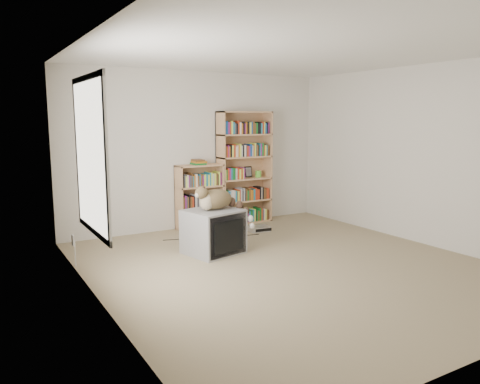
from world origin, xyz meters
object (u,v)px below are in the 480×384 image
crt_tv (213,232)px  bookcase_short (199,199)px  bookcase_tall (244,171)px  dvd_player (259,229)px  cat (221,202)px

crt_tv → bookcase_short: bookcase_short is taller
crt_tv → bookcase_short: (0.47, 1.39, 0.19)m
bookcase_tall → dvd_player: bookcase_tall is taller
crt_tv → dvd_player: bearing=18.2°
cat → bookcase_short: (0.36, 1.40, -0.20)m
bookcase_tall → crt_tv: bearing=-133.4°
crt_tv → bookcase_tall: (1.31, 1.39, 0.60)m
crt_tv → bookcase_short: size_ratio=0.76×
bookcase_short → dvd_player: 1.07m
cat → dvd_player: size_ratio=2.36×
dvd_player → bookcase_tall: bearing=85.7°
crt_tv → cat: size_ratio=1.02×
cat → bookcase_tall: bearing=38.6°
bookcase_tall → dvd_player: (-0.12, -0.66, -0.85)m
crt_tv → cat: 0.41m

